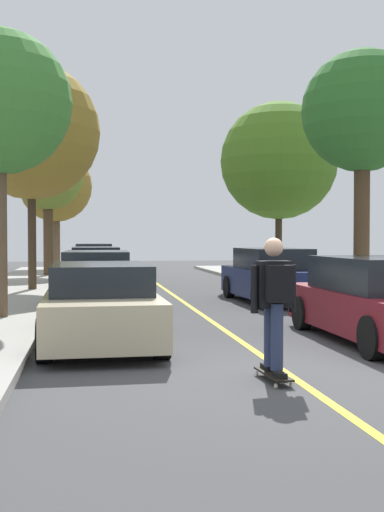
% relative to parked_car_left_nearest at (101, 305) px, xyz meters
% --- Properties ---
extents(ground, '(80.00, 80.00, 0.00)m').
position_rel_parked_car_left_nearest_xyz_m(ground, '(2.34, -2.67, -0.65)').
color(ground, '#424244').
extents(center_line, '(0.12, 39.20, 0.01)m').
position_rel_parked_car_left_nearest_xyz_m(center_line, '(2.34, 1.33, -0.65)').
color(center_line, gold).
rests_on(center_line, ground).
extents(parked_car_left_nearest, '(1.93, 4.22, 1.32)m').
position_rel_parked_car_left_nearest_xyz_m(parked_car_left_nearest, '(0.00, 0.00, 0.00)').
color(parked_car_left_nearest, '#BCAD89').
rests_on(parked_car_left_nearest, ground).
extents(parked_car_left_near, '(2.00, 4.68, 1.42)m').
position_rel_parked_car_left_nearest_xyz_m(parked_car_left_near, '(-0.00, 5.57, 0.04)').
color(parked_car_left_near, '#B7B7BC').
rests_on(parked_car_left_near, ground).
extents(parked_car_left_far, '(2.03, 4.43, 1.42)m').
position_rel_parked_car_left_nearest_xyz_m(parked_car_left_far, '(0.00, 12.70, 0.05)').
color(parked_car_left_far, navy).
rests_on(parked_car_left_far, ground).
extents(parked_car_left_farthest, '(1.94, 4.69, 1.48)m').
position_rel_parked_car_left_nearest_xyz_m(parked_car_left_farthest, '(0.00, 19.14, 0.08)').
color(parked_car_left_farthest, white).
rests_on(parked_car_left_farthest, ground).
extents(parked_car_right_nearest, '(1.94, 4.42, 1.42)m').
position_rel_parked_car_left_nearest_xyz_m(parked_car_right_nearest, '(4.68, -0.44, 0.03)').
color(parked_car_right_nearest, maroon).
rests_on(parked_car_right_nearest, ground).
extents(parked_car_right_near, '(1.94, 4.32, 1.47)m').
position_rel_parked_car_left_nearest_xyz_m(parked_car_right_near, '(4.68, 6.09, 0.06)').
color(parked_car_right_near, navy).
rests_on(parked_car_right_near, ground).
extents(street_tree_left_near, '(4.27, 4.27, 7.07)m').
position_rel_parked_car_left_nearest_xyz_m(street_tree_left_near, '(-1.97, 9.89, 4.42)').
color(street_tree_left_near, '#3D2D1E').
rests_on(street_tree_left_near, sidewalk_left).
extents(street_tree_left_far, '(3.10, 3.10, 5.93)m').
position_rel_parked_car_left_nearest_xyz_m(street_tree_left_far, '(-1.97, 17.59, 3.81)').
color(street_tree_left_far, '#4C3823').
rests_on(street_tree_left_far, sidewalk_left).
extents(street_tree_left_farthest, '(3.83, 3.83, 6.29)m').
position_rel_parked_car_left_nearest_xyz_m(street_tree_left_farthest, '(-1.97, 23.90, 3.83)').
color(street_tree_left_farthest, brown).
rests_on(street_tree_left_farthest, sidewalk_left).
extents(street_tree_right_nearest, '(3.07, 3.07, 6.36)m').
position_rel_parked_car_left_nearest_xyz_m(street_tree_right_nearest, '(6.65, 4.71, 4.25)').
color(street_tree_right_nearest, '#4C3823').
rests_on(street_tree_right_nearest, sidewalk_right).
extents(street_tree_right_near, '(4.28, 4.28, 6.56)m').
position_rel_parked_car_left_nearest_xyz_m(street_tree_right_near, '(6.65, 11.88, 3.90)').
color(street_tree_right_near, '#3D2D1E').
rests_on(street_tree_right_near, sidewalk_right).
extents(skateboard, '(0.28, 0.85, 0.10)m').
position_rel_parked_car_left_nearest_xyz_m(skateboard, '(2.03, -3.05, -0.57)').
color(skateboard, black).
rests_on(skateboard, ground).
extents(skateboarder, '(0.58, 0.71, 1.65)m').
position_rel_parked_car_left_nearest_xyz_m(skateboarder, '(2.03, -3.08, 0.38)').
color(skateboarder, black).
rests_on(skateboarder, skateboard).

